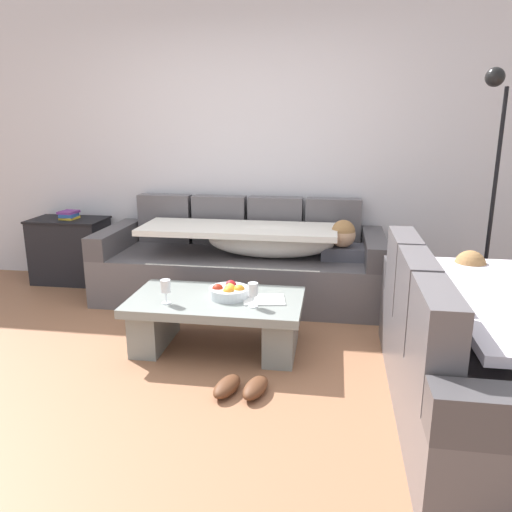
{
  "coord_description": "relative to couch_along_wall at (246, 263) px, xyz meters",
  "views": [
    {
      "loc": [
        0.88,
        -2.7,
        1.58
      ],
      "look_at": [
        0.3,
        1.07,
        0.55
      ],
      "focal_mm": 35.53,
      "sensor_mm": 36.0,
      "label": 1
    }
  ],
  "objects": [
    {
      "name": "ground_plane",
      "position": [
        -0.12,
        -1.63,
        -0.33
      ],
      "size": [
        14.0,
        14.0,
        0.0
      ],
      "primitive_type": "plane",
      "color": "#936143"
    },
    {
      "name": "floor_lamp",
      "position": [
        1.96,
        -0.14,
        0.79
      ],
      "size": [
        0.33,
        0.31,
        1.95
      ],
      "color": "black",
      "rests_on": "ground_plane"
    },
    {
      "name": "couch_along_wall",
      "position": [
        0.0,
        0.0,
        0.0
      ],
      "size": [
        2.52,
        0.92,
        0.88
      ],
      "color": "#5A5659",
      "rests_on": "ground_plane"
    },
    {
      "name": "fruit_bowl",
      "position": [
        0.07,
        -1.05,
        0.1
      ],
      "size": [
        0.28,
        0.28,
        0.1
      ],
      "color": "silver",
      "rests_on": "coffee_table"
    },
    {
      "name": "pair_of_shoes",
      "position": [
        0.27,
        -1.67,
        -0.28
      ],
      "size": [
        0.35,
        0.3,
        0.09
      ],
      "color": "#59331E",
      "rests_on": "ground_plane"
    },
    {
      "name": "coffee_table",
      "position": [
        -0.02,
        -1.08,
        -0.09
      ],
      "size": [
        1.2,
        0.68,
        0.38
      ],
      "color": "gray",
      "rests_on": "ground_plane"
    },
    {
      "name": "side_cabinet",
      "position": [
        -1.81,
        0.22,
        -0.01
      ],
      "size": [
        0.72,
        0.44,
        0.64
      ],
      "color": "black",
      "rests_on": "ground_plane"
    },
    {
      "name": "back_wall",
      "position": [
        -0.12,
        0.52,
        1.02
      ],
      "size": [
        9.0,
        0.1,
        2.7
      ],
      "primitive_type": "cube",
      "color": "silver",
      "rests_on": "ground_plane"
    },
    {
      "name": "book_stack_on_cabinet",
      "position": [
        -1.79,
        0.22,
        0.35
      ],
      "size": [
        0.17,
        0.19,
        0.08
      ],
      "color": "gold",
      "rests_on": "side_cabinet"
    },
    {
      "name": "wine_glass_near_left",
      "position": [
        -0.33,
        -1.24,
        0.17
      ],
      "size": [
        0.07,
        0.07,
        0.17
      ],
      "color": "silver",
      "rests_on": "coffee_table"
    },
    {
      "name": "open_magazine",
      "position": [
        0.32,
        -1.08,
        0.06
      ],
      "size": [
        0.31,
        0.25,
        0.01
      ],
      "primitive_type": "cube",
      "rotation": [
        0.0,
        0.0,
        0.17
      ],
      "color": "white",
      "rests_on": "coffee_table"
    },
    {
      "name": "couch_near_window",
      "position": [
        1.58,
        -1.63,
        0.01
      ],
      "size": [
        0.92,
        2.0,
        0.88
      ],
      "rotation": [
        0.0,
        0.0,
        1.57
      ],
      "color": "#5A5659",
      "rests_on": "ground_plane"
    },
    {
      "name": "wine_glass_near_right",
      "position": [
        0.26,
        -1.21,
        0.17
      ],
      "size": [
        0.07,
        0.07,
        0.17
      ],
      "color": "silver",
      "rests_on": "coffee_table"
    }
  ]
}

